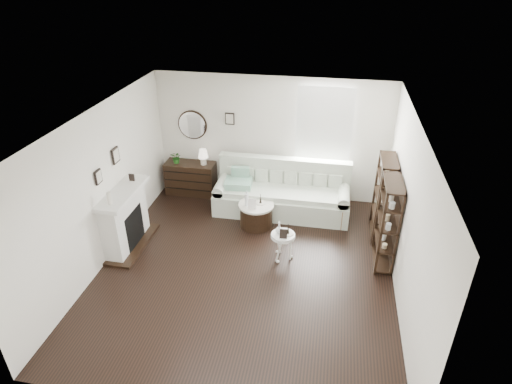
% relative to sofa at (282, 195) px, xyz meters
% --- Properties ---
extents(room, '(5.50, 5.50, 5.50)m').
position_rel_sofa_xyz_m(room, '(0.38, 0.61, 1.24)').
color(room, black).
rests_on(room, ground).
extents(fireplace, '(0.50, 1.40, 1.84)m').
position_rel_sofa_xyz_m(fireplace, '(-2.67, -1.79, 0.18)').
color(fireplace, silver).
rests_on(fireplace, ground).
extents(shelf_unit_far, '(0.30, 0.80, 1.60)m').
position_rel_sofa_xyz_m(shelf_unit_far, '(1.98, -0.54, 0.44)').
color(shelf_unit_far, black).
rests_on(shelf_unit_far, ground).
extents(shelf_unit_near, '(0.30, 0.80, 1.60)m').
position_rel_sofa_xyz_m(shelf_unit_near, '(1.98, -1.44, 0.44)').
color(shelf_unit_near, black).
rests_on(shelf_unit_near, ground).
extents(sofa, '(2.79, 0.97, 1.09)m').
position_rel_sofa_xyz_m(sofa, '(0.00, 0.00, 0.00)').
color(sofa, '#AFBAA6').
rests_on(sofa, ground).
extents(quilt, '(0.59, 0.49, 0.14)m').
position_rel_sofa_xyz_m(quilt, '(-0.91, -0.14, 0.27)').
color(quilt, '#279267').
rests_on(quilt, sofa).
extents(suitcase, '(0.65, 0.31, 0.42)m').
position_rel_sofa_xyz_m(suitcase, '(0.98, -0.42, -0.15)').
color(suitcase, brown).
rests_on(suitcase, ground).
extents(dresser, '(1.11, 0.48, 0.74)m').
position_rel_sofa_xyz_m(dresser, '(-2.14, 0.38, 0.01)').
color(dresser, black).
rests_on(dresser, ground).
extents(table_lamp, '(0.24, 0.24, 0.35)m').
position_rel_sofa_xyz_m(table_lamp, '(-1.82, 0.38, 0.56)').
color(table_lamp, beige).
rests_on(table_lamp, dresser).
extents(potted_plant, '(0.29, 0.27, 0.27)m').
position_rel_sofa_xyz_m(potted_plant, '(-2.42, 0.34, 0.52)').
color(potted_plant, '#1E5719').
rests_on(potted_plant, dresser).
extents(drum_table, '(0.71, 0.71, 0.49)m').
position_rel_sofa_xyz_m(drum_table, '(-0.43, -0.69, -0.11)').
color(drum_table, black).
rests_on(drum_table, ground).
extents(pedestal_table, '(0.43, 0.43, 0.52)m').
position_rel_sofa_xyz_m(pedestal_table, '(0.23, -1.67, 0.12)').
color(pedestal_table, white).
rests_on(pedestal_table, ground).
extents(eiffel_drum, '(0.13, 0.13, 0.19)m').
position_rel_sofa_xyz_m(eiffel_drum, '(-0.35, -0.64, 0.22)').
color(eiffel_drum, black).
rests_on(eiffel_drum, drum_table).
extents(bottle_drum, '(0.08, 0.08, 0.33)m').
position_rel_sofa_xyz_m(bottle_drum, '(-0.61, -0.77, 0.29)').
color(bottle_drum, silver).
rests_on(bottle_drum, drum_table).
extents(card_frame_drum, '(0.16, 0.07, 0.21)m').
position_rel_sofa_xyz_m(card_frame_drum, '(-0.48, -0.87, 0.24)').
color(card_frame_drum, white).
rests_on(card_frame_drum, drum_table).
extents(eiffel_ped, '(0.13, 0.13, 0.18)m').
position_rel_sofa_xyz_m(eiffel_ped, '(0.31, -1.64, 0.25)').
color(eiffel_ped, black).
rests_on(eiffel_ped, pedestal_table).
extents(flask_ped, '(0.12, 0.12, 0.23)m').
position_rel_sofa_xyz_m(flask_ped, '(0.16, -1.65, 0.28)').
color(flask_ped, silver).
rests_on(flask_ped, pedestal_table).
extents(card_frame_ped, '(0.13, 0.06, 0.17)m').
position_rel_sofa_xyz_m(card_frame_ped, '(0.25, -1.78, 0.25)').
color(card_frame_ped, black).
rests_on(card_frame_ped, pedestal_table).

